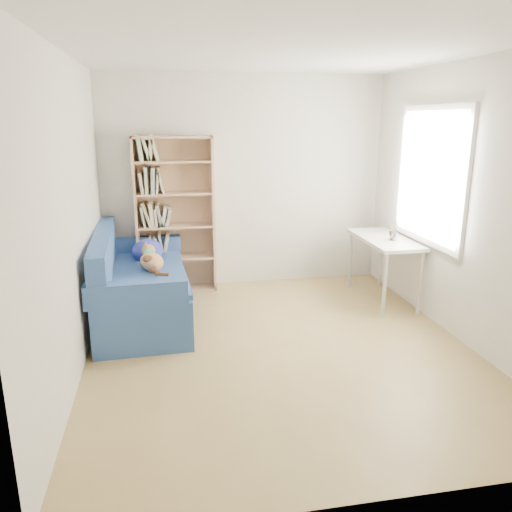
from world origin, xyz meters
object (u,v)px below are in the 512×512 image
(desk, at_px, (384,245))
(pen_cup, at_px, (393,235))
(sofa, at_px, (138,286))
(bookshelf, at_px, (175,222))

(desk, xyz_separation_m, pen_cup, (0.04, -0.12, 0.14))
(sofa, relative_size, pen_cup, 11.91)
(sofa, height_order, pen_cup, sofa)
(bookshelf, bearing_deg, sofa, -117.91)
(sofa, xyz_separation_m, desk, (2.80, 0.04, 0.31))
(bookshelf, distance_m, desk, 2.49)
(bookshelf, relative_size, pen_cup, 11.52)
(bookshelf, height_order, pen_cup, bookshelf)
(sofa, bearing_deg, desk, -1.62)
(desk, distance_m, pen_cup, 0.19)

